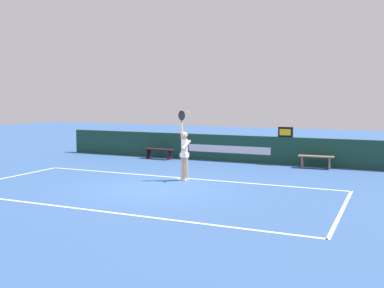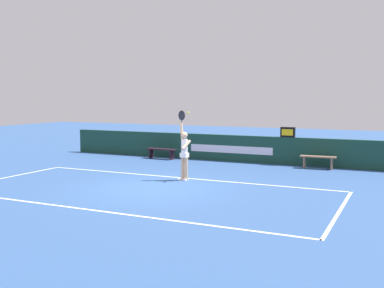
% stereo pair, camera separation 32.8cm
% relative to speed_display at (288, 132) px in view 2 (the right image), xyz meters
% --- Properties ---
extents(ground_plane, '(60.00, 60.00, 0.00)m').
position_rel_speed_display_xyz_m(ground_plane, '(-2.64, -6.85, -1.40)').
color(ground_plane, '#2F5187').
extents(court_lines, '(11.66, 5.30, 0.00)m').
position_rel_speed_display_xyz_m(court_lines, '(-2.64, -7.40, -1.40)').
color(court_lines, white).
rests_on(court_lines, ground).
extents(back_wall, '(16.81, 0.23, 1.19)m').
position_rel_speed_display_xyz_m(back_wall, '(-2.64, 0.00, -0.81)').
color(back_wall, '#163C2F').
rests_on(back_wall, ground).
extents(speed_display, '(0.62, 0.17, 0.43)m').
position_rel_speed_display_xyz_m(speed_display, '(0.00, 0.00, 0.00)').
color(speed_display, black).
rests_on(speed_display, back_wall).
extents(tennis_player, '(0.44, 0.50, 2.44)m').
position_rel_speed_display_xyz_m(tennis_player, '(-2.36, -5.20, -0.39)').
color(tennis_player, tan).
rests_on(tennis_player, ground).
extents(tennis_ball, '(0.07, 0.07, 0.07)m').
position_rel_speed_display_xyz_m(tennis_ball, '(-2.24, -5.13, 0.96)').
color(tennis_ball, yellow).
extents(courtside_bench_near, '(1.54, 0.46, 0.49)m').
position_rel_speed_display_xyz_m(courtside_bench_near, '(-5.81, -0.68, -1.03)').
color(courtside_bench_near, black).
rests_on(courtside_bench_near, ground).
extents(courtside_bench_far, '(1.43, 0.43, 0.52)m').
position_rel_speed_display_xyz_m(courtside_bench_far, '(1.39, -0.58, -1.02)').
color(courtside_bench_far, '#83624B').
rests_on(courtside_bench_far, ground).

